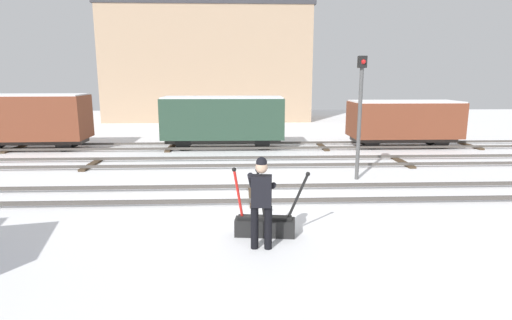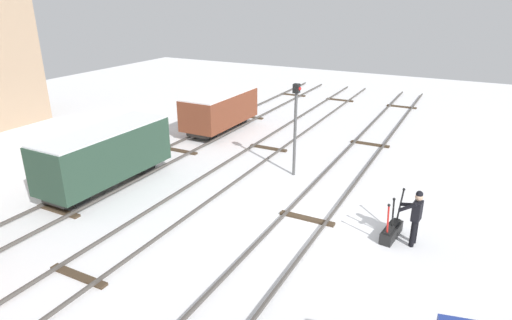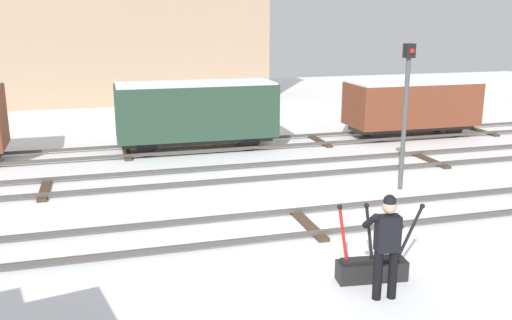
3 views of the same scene
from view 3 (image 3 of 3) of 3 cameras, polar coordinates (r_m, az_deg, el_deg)
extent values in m
plane|color=white|center=(12.58, 5.32, -6.74)|extent=(60.00, 60.00, 0.00)
cube|color=#4C4742|center=(11.91, 6.58, -7.34)|extent=(44.00, 0.07, 0.10)
cube|color=#4C4742|center=(13.17, 4.21, -5.14)|extent=(44.00, 0.07, 0.10)
cube|color=#423323|center=(12.57, 5.32, -6.57)|extent=(0.24, 1.94, 0.08)
cube|color=#4C4742|center=(15.77, 0.66, -1.79)|extent=(44.00, 0.07, 0.10)
cube|color=#4C4742|center=(17.10, -0.70, -0.49)|extent=(44.00, 0.07, 0.10)
cube|color=#423323|center=(15.97, -20.79, -2.88)|extent=(0.24, 1.94, 0.08)
cube|color=#423323|center=(18.86, 17.38, -0.03)|extent=(0.24, 1.94, 0.08)
cube|color=#4C4742|center=(19.18, -2.42, 1.14)|extent=(44.00, 0.07, 0.10)
cube|color=#4C4742|center=(20.55, -3.35, 2.02)|extent=(44.00, 0.07, 0.10)
cube|color=#423323|center=(19.43, -13.07, 0.67)|extent=(0.24, 1.94, 0.08)
cube|color=#423323|center=(20.93, 6.54, 1.92)|extent=(0.24, 1.94, 0.08)
cube|color=#423323|center=(24.44, 22.03, 2.76)|extent=(0.24, 1.94, 0.08)
cube|color=black|center=(10.25, 11.73, -10.99)|extent=(1.27, 0.50, 0.36)
cube|color=black|center=(10.16, 11.79, -9.91)|extent=(1.13, 0.33, 0.06)
cylinder|color=red|center=(9.80, 8.90, -7.61)|extent=(0.23, 0.08, 1.05)
sphere|color=black|center=(9.59, 8.54, -4.78)|extent=(0.09, 0.09, 0.09)
cylinder|color=black|center=(9.95, 11.51, -7.39)|extent=(0.22, 0.08, 1.05)
sphere|color=black|center=(9.74, 11.23, -4.59)|extent=(0.09, 0.09, 0.09)
cylinder|color=black|center=(10.23, 15.43, -7.20)|extent=(0.45, 0.11, 0.99)
sphere|color=black|center=(10.15, 16.64, -4.54)|extent=(0.09, 0.09, 0.09)
cylinder|color=black|center=(9.53, 12.32, -11.44)|extent=(0.15, 0.15, 0.85)
cylinder|color=black|center=(9.62, 13.79, -11.26)|extent=(0.15, 0.15, 0.85)
cube|color=black|center=(9.29, 13.31, -7.32)|extent=(0.41, 0.28, 0.60)
sphere|color=tan|center=(9.13, 13.47, -4.66)|extent=(0.23, 0.23, 0.23)
sphere|color=black|center=(9.10, 13.51, -4.10)|extent=(0.21, 0.21, 0.21)
cylinder|color=black|center=(9.36, 11.63, -6.13)|extent=(0.17, 0.54, 0.41)
cylinder|color=black|center=(9.59, 13.88, -6.40)|extent=(0.18, 0.58, 0.23)
cylinder|color=#4C4C4C|center=(15.23, 14.91, 3.44)|extent=(0.12, 0.12, 3.51)
cube|color=black|center=(15.00, 15.39, 10.72)|extent=(0.24, 0.24, 0.36)
sphere|color=red|center=(14.89, 15.65, 10.68)|extent=(0.14, 0.14, 0.14)
cube|color=tan|center=(32.45, -13.18, 13.18)|extent=(14.93, 5.59, 8.10)
cube|color=#2D2B28|center=(19.60, -6.03, 2.16)|extent=(5.19, 1.21, 0.20)
cube|color=#284233|center=(19.41, -6.11, 5.06)|extent=(5.47, 1.98, 1.81)
cube|color=white|center=(19.29, -6.19, 7.79)|extent=(5.36, 1.91, 0.06)
cylinder|color=black|center=(18.91, -11.08, 1.37)|extent=(0.70, 0.11, 0.70)
cylinder|color=black|center=(19.94, -11.30, 2.02)|extent=(0.70, 0.11, 0.70)
cylinder|color=black|center=(19.45, -0.63, 2.00)|extent=(0.70, 0.11, 0.70)
cylinder|color=black|center=(20.45, -1.36, 2.61)|extent=(0.70, 0.11, 0.70)
cube|color=#2D2B28|center=(22.53, 15.46, 3.32)|extent=(4.68, 1.25, 0.20)
cube|color=brown|center=(22.38, 15.61, 5.57)|extent=(4.93, 2.07, 1.60)
cube|color=white|center=(22.28, 15.75, 7.68)|extent=(4.83, 1.99, 0.06)
cylinder|color=black|center=(21.28, 12.51, 2.73)|extent=(0.70, 0.10, 0.70)
cylinder|color=black|center=(22.26, 11.16, 3.31)|extent=(0.70, 0.10, 0.70)
cylinder|color=black|center=(22.94, 19.61, 3.06)|extent=(0.70, 0.10, 0.70)
cylinder|color=black|center=(23.85, 18.08, 3.59)|extent=(0.70, 0.10, 0.70)
camera|label=1|loc=(4.10, 70.39, -13.50)|focal=29.12mm
camera|label=2|loc=(10.65, -71.17, 19.57)|focal=30.39mm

